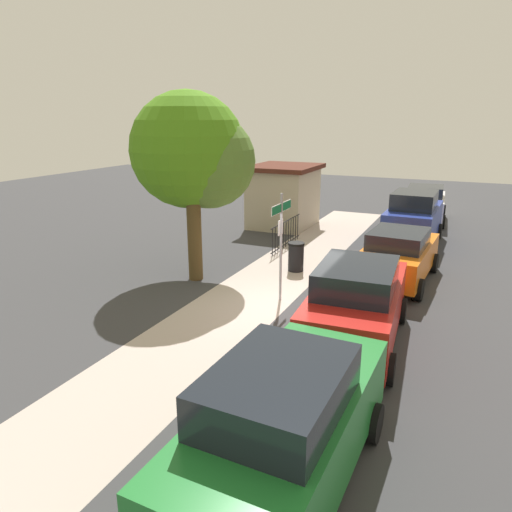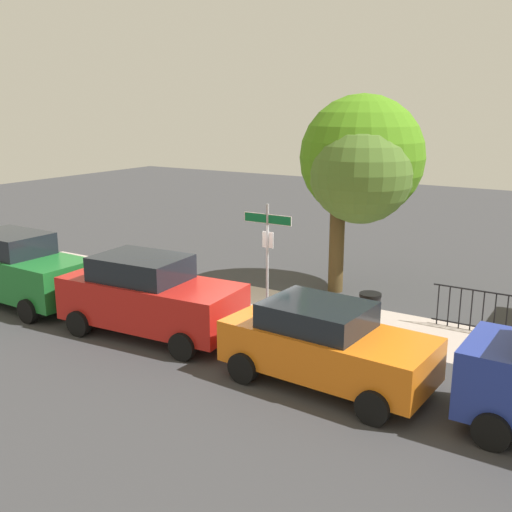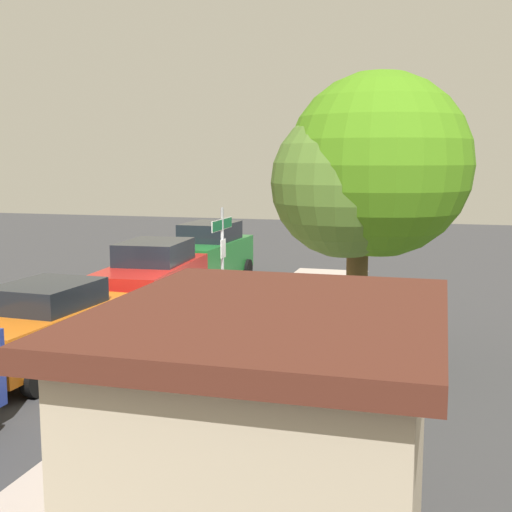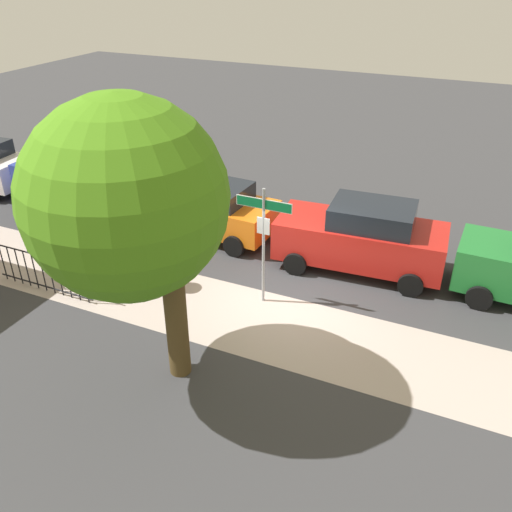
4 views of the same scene
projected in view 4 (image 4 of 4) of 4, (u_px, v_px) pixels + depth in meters
ground_plane at (289, 297)px, 13.73m from camera, size 60.00×60.00×0.00m
sidewalk_strip at (195, 305)px, 13.41m from camera, size 24.00×2.60×0.00m
street_sign at (264, 227)px, 12.58m from camera, size 1.39×0.07×3.04m
shade_tree at (130, 200)px, 9.46m from camera, size 3.60×3.86×5.82m
car_red at (362, 237)px, 14.51m from camera, size 4.61×2.27×1.96m
car_orange at (209, 208)px, 16.44m from camera, size 4.28×2.22×1.68m
car_blue at (81, 180)px, 17.93m from camera, size 4.40×2.08×2.18m
iron_fence at (43, 272)px, 13.73m from camera, size 3.04×0.04×1.07m
trash_bin at (162, 271)px, 13.91m from camera, size 0.55×0.55×0.98m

